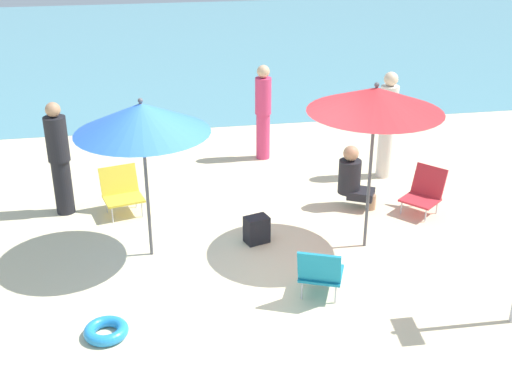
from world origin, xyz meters
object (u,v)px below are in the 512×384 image
object	(u,v)px
swim_ring	(106,331)
person_b	(263,111)
umbrella_red	(376,100)
beach_bag	(257,230)
person_c	(59,158)
beach_chair_a	(424,191)
beach_chair_c	(320,271)
person_a	(387,124)
beach_chair_b	(121,190)
umbrella_blue	(142,118)
person_d	(353,178)

from	to	relation	value
swim_ring	person_b	bearing A→B (deg)	61.54
umbrella_red	beach_bag	bearing A→B (deg)	165.77
person_c	beach_bag	xyz separation A→B (m)	(2.52, -1.34, -0.64)
beach_chair_a	umbrella_red	bearing A→B (deg)	-4.26
beach_chair_c	person_a	xyz separation A→B (m)	(1.92, 3.21, 0.53)
person_a	person_c	xyz separation A→B (m)	(-4.90, -0.47, -0.05)
beach_chair_a	beach_chair_b	distance (m)	4.28
umbrella_blue	umbrella_red	size ratio (longest dim) A/B	0.94
umbrella_blue	beach_chair_b	xyz separation A→B (m)	(-0.36, 1.29, -1.45)
umbrella_red	person_d	distance (m)	1.89
person_d	umbrella_red	bearing A→B (deg)	-70.72
umbrella_red	person_b	size ratio (longest dim) A/B	1.34
beach_chair_c	person_d	xyz separation A→B (m)	(1.07, 2.21, 0.11)
person_b	person_c	world-z (taller)	person_c
umbrella_red	beach_chair_c	distance (m)	2.11
beach_chair_b	umbrella_blue	bearing A→B (deg)	1.57
beach_chair_b	person_d	world-z (taller)	person_d
person_b	beach_bag	xyz separation A→B (m)	(-0.63, -2.92, -0.65)
beach_chair_c	person_a	size ratio (longest dim) A/B	0.41
person_a	person_b	distance (m)	2.08
beach_bag	beach_chair_b	bearing A→B (deg)	144.94
umbrella_blue	beach_bag	size ratio (longest dim) A/B	5.67
umbrella_red	beach_chair_a	distance (m)	2.15
swim_ring	umbrella_red	bearing A→B (deg)	22.79
person_d	swim_ring	xyz separation A→B (m)	(-3.40, -2.50, -0.39)
beach_chair_a	person_a	bearing A→B (deg)	-125.34
umbrella_red	person_c	distance (m)	4.37
umbrella_red	person_a	world-z (taller)	umbrella_red
umbrella_red	beach_bag	xyz separation A→B (m)	(-1.35, 0.34, -1.77)
umbrella_red	person_d	world-z (taller)	umbrella_red
beach_chair_c	person_c	bearing A→B (deg)	70.06
umbrella_blue	person_c	size ratio (longest dim) A/B	1.25
person_a	person_c	distance (m)	4.93
beach_chair_c	swim_ring	bearing A→B (deg)	119.84
beach_chair_a	beach_chair_b	bearing A→B (deg)	-49.79
beach_chair_a	person_b	xyz separation A→B (m)	(-1.86, 2.44, 0.51)
umbrella_red	beach_chair_a	world-z (taller)	umbrella_red
person_d	beach_bag	world-z (taller)	person_d
swim_ring	beach_chair_b	bearing A→B (deg)	87.06
person_d	beach_bag	bearing A→B (deg)	-123.96
beach_chair_a	swim_ring	bearing A→B (deg)	-13.45
beach_chair_c	umbrella_blue	bearing A→B (deg)	76.73
beach_chair_a	person_c	bearing A→B (deg)	-49.69
person_b	beach_chair_b	bearing A→B (deg)	147.82
person_a	person_c	size ratio (longest dim) A/B	1.05
beach_chair_b	person_b	size ratio (longest dim) A/B	0.40
umbrella_blue	beach_chair_c	size ratio (longest dim) A/B	2.95
beach_chair_b	beach_bag	bearing A→B (deg)	40.77
beach_chair_a	beach_bag	size ratio (longest dim) A/B	1.96
beach_chair_c	swim_ring	distance (m)	2.37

